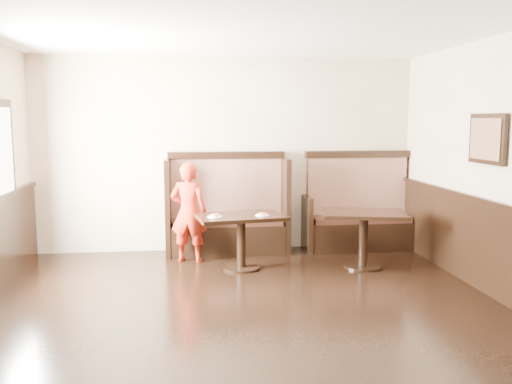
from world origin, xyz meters
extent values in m
plane|color=black|center=(0.00, 0.00, 0.00)|extent=(7.00, 7.00, 0.00)
plane|color=beige|center=(0.00, 3.50, 1.40)|extent=(5.50, 0.00, 5.50)
plane|color=white|center=(0.00, 0.00, 2.80)|extent=(7.00, 7.00, 0.00)
cube|color=black|center=(2.71, 1.20, 1.70)|extent=(0.04, 0.70, 0.55)
cube|color=olive|center=(2.69, 1.20, 1.70)|extent=(0.01, 0.60, 0.45)
cube|color=black|center=(0.00, 3.22, 0.21)|extent=(1.60, 0.50, 0.42)
cube|color=#381B11|center=(0.00, 3.22, 0.46)|extent=(1.54, 0.46, 0.09)
cube|color=#4F0F1E|center=(0.00, 3.43, 0.90)|extent=(1.60, 0.12, 0.92)
cube|color=black|center=(0.00, 3.43, 1.40)|extent=(1.68, 0.16, 0.10)
cube|color=black|center=(-0.84, 3.32, 0.68)|extent=(0.07, 0.72, 1.36)
cube|color=black|center=(0.84, 3.32, 0.68)|extent=(0.07, 0.72, 1.36)
cube|color=black|center=(1.95, 3.22, 0.21)|extent=(1.50, 0.50, 0.42)
cube|color=#381B11|center=(1.95, 3.22, 0.46)|extent=(1.44, 0.46, 0.09)
cube|color=#4F0F1E|center=(1.95, 3.43, 0.90)|extent=(1.50, 0.12, 0.92)
cube|color=black|center=(1.95, 3.43, 1.40)|extent=(1.58, 0.16, 0.10)
cube|color=black|center=(1.16, 3.32, 0.40)|extent=(0.07, 0.72, 0.80)
cube|color=black|center=(2.74, 3.32, 0.40)|extent=(0.07, 0.72, 0.80)
cube|color=black|center=(0.12, 2.38, 0.68)|extent=(1.20, 0.86, 0.05)
cylinder|color=black|center=(0.12, 2.38, 0.33)|extent=(0.11, 0.11, 0.64)
cylinder|color=black|center=(0.12, 2.38, 0.01)|extent=(0.48, 0.48, 0.03)
cube|color=black|center=(1.69, 2.26, 0.71)|extent=(1.17, 0.89, 0.05)
cylinder|color=black|center=(1.69, 2.26, 0.34)|extent=(0.11, 0.11, 0.67)
cylinder|color=black|center=(1.69, 2.26, 0.01)|extent=(0.50, 0.50, 0.03)
imported|color=#B42613|center=(-0.55, 2.83, 0.68)|extent=(0.56, 0.43, 1.35)
cylinder|color=white|center=(-0.22, 2.28, 0.71)|extent=(0.19, 0.19, 0.01)
cylinder|color=tan|center=(-0.22, 2.28, 0.72)|extent=(0.12, 0.12, 0.02)
cylinder|color=#EABA54|center=(-0.22, 2.28, 0.73)|extent=(0.10, 0.10, 0.01)
cylinder|color=white|center=(0.38, 2.31, 0.71)|extent=(0.17, 0.17, 0.01)
cylinder|color=tan|center=(0.38, 2.31, 0.72)|extent=(0.11, 0.11, 0.01)
cylinder|color=#EABA54|center=(0.38, 2.31, 0.73)|extent=(0.09, 0.09, 0.01)
camera|label=1|loc=(-0.51, -4.38, 1.91)|focal=38.00mm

